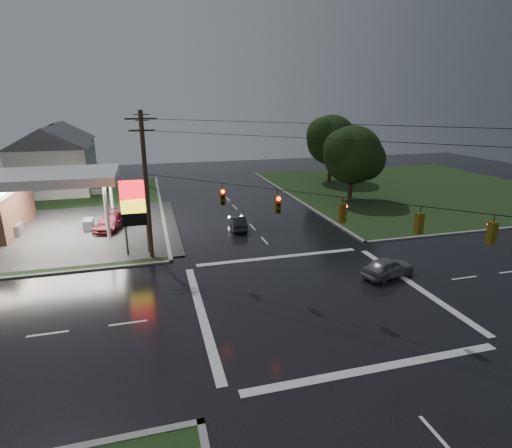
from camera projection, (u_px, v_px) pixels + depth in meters
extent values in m
plane|color=black|center=(315.00, 298.00, 24.48)|extent=(120.00, 120.00, 0.00)
cube|color=#1D3115|center=(414.00, 189.00, 55.02)|extent=(36.00, 36.00, 0.08)
cube|color=#2D2D2D|center=(30.00, 234.00, 35.99)|extent=(26.00, 18.00, 0.02)
cylinder|color=silver|center=(107.00, 211.00, 34.29)|extent=(0.30, 0.30, 5.00)
cylinder|color=silver|center=(111.00, 196.00, 39.82)|extent=(0.30, 0.30, 5.00)
cube|color=silver|center=(46.00, 177.00, 35.00)|extent=(12.00, 8.00, 0.80)
cube|color=white|center=(46.00, 182.00, 35.12)|extent=(11.40, 7.40, 0.04)
cube|color=#59595E|center=(17.00, 230.00, 35.61)|extent=(0.80, 1.60, 1.10)
cube|color=#59595E|center=(89.00, 225.00, 37.12)|extent=(0.80, 1.60, 1.10)
cylinder|color=#59595E|center=(125.00, 219.00, 30.43)|extent=(0.16, 0.16, 6.00)
cylinder|color=#59595E|center=(146.00, 217.00, 30.83)|extent=(0.16, 0.16, 6.00)
cube|color=red|center=(133.00, 190.00, 29.98)|extent=(2.00, 0.35, 1.40)
cube|color=yellow|center=(134.00, 206.00, 30.36)|extent=(2.00, 0.35, 1.00)
cube|color=black|center=(136.00, 219.00, 30.66)|extent=(2.00, 0.35, 1.00)
cylinder|color=#382619|center=(147.00, 188.00, 29.23)|extent=(0.32, 0.32, 11.00)
cube|color=#382619|center=(141.00, 119.00, 27.79)|extent=(2.20, 0.12, 0.12)
cube|color=#382619|center=(142.00, 130.00, 28.03)|extent=(1.80, 0.12, 0.12)
cylinder|color=#382619|center=(144.00, 149.00, 55.58)|extent=(0.32, 0.32, 10.50)
cube|color=#382619|center=(142.00, 114.00, 54.22)|extent=(2.20, 0.12, 0.12)
cube|color=#382619|center=(142.00, 120.00, 54.45)|extent=(1.80, 0.12, 0.12)
cube|color=#59470C|center=(222.00, 197.00, 26.02)|extent=(0.34, 0.34, 1.10)
cylinder|color=#FF0C07|center=(223.00, 192.00, 25.72)|extent=(0.22, 0.08, 0.22)
cube|color=#59470C|center=(278.00, 204.00, 24.11)|extent=(0.34, 0.34, 1.10)
cylinder|color=#FF0C07|center=(279.00, 199.00, 23.82)|extent=(0.22, 0.08, 0.22)
cube|color=#59470C|center=(342.00, 213.00, 22.20)|extent=(0.34, 0.34, 1.10)
cylinder|color=#FF0C07|center=(346.00, 206.00, 22.14)|extent=(0.08, 0.22, 0.22)
cube|color=#59470C|center=(419.00, 223.00, 20.30)|extent=(0.34, 0.34, 1.10)
cylinder|color=#FF0C07|center=(417.00, 215.00, 20.37)|extent=(0.22, 0.08, 0.22)
cube|color=#59470C|center=(492.00, 233.00, 18.77)|extent=(0.34, 0.34, 1.10)
cylinder|color=#FF0C07|center=(490.00, 224.00, 18.85)|extent=(0.22, 0.08, 0.22)
cube|color=silver|center=(54.00, 171.00, 51.48)|extent=(9.00, 8.00, 6.00)
cube|color=gray|center=(100.00, 188.00, 53.59)|extent=(1.60, 4.80, 0.80)
cube|color=silver|center=(62.00, 159.00, 62.30)|extent=(9.00, 8.00, 6.00)
cube|color=gray|center=(100.00, 174.00, 64.40)|extent=(1.60, 4.80, 0.80)
cylinder|color=black|center=(351.00, 181.00, 47.57)|extent=(0.56, 0.56, 5.04)
sphere|color=black|center=(353.00, 155.00, 46.67)|extent=(6.80, 6.80, 6.80)
sphere|color=black|center=(364.00, 159.00, 47.56)|extent=(5.10, 5.10, 5.10)
sphere|color=black|center=(344.00, 149.00, 45.75)|extent=(4.76, 4.76, 4.76)
cylinder|color=black|center=(330.00, 163.00, 59.31)|extent=(0.56, 0.56, 5.60)
sphere|color=black|center=(331.00, 140.00, 58.32)|extent=(7.20, 7.20, 7.20)
sphere|color=black|center=(341.00, 144.00, 59.25)|extent=(5.40, 5.40, 5.40)
sphere|color=black|center=(324.00, 135.00, 57.35)|extent=(5.04, 5.04, 5.04)
imported|color=black|center=(238.00, 223.00, 37.55)|extent=(1.71, 3.95, 1.26)
imported|color=slate|center=(388.00, 267.00, 27.34)|extent=(4.23, 2.60, 1.35)
imported|color=#4D111A|center=(111.00, 222.00, 37.38)|extent=(3.41, 5.39, 1.45)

